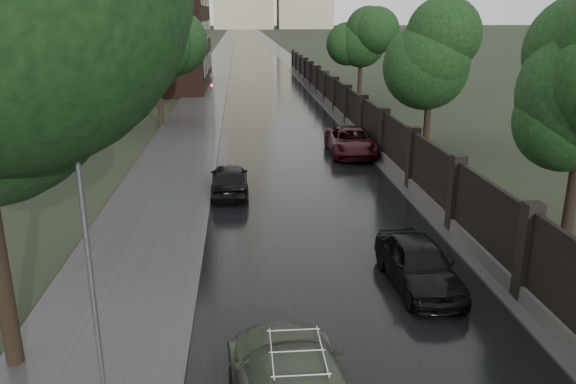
% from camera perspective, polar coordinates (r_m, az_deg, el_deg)
% --- Properties ---
extents(road, '(8.00, 420.00, 0.02)m').
position_cam_1_polar(road, '(197.90, -4.21, 15.46)').
color(road, black).
rests_on(road, ground).
extents(sidewalk_left, '(4.00, 420.00, 0.16)m').
position_cam_1_polar(sidewalk_left, '(197.91, -6.01, 15.43)').
color(sidewalk_left, '#2D2D2D').
rests_on(sidewalk_left, ground).
extents(verge_right, '(3.00, 420.00, 0.08)m').
position_cam_1_polar(verge_right, '(198.05, -2.56, 15.50)').
color(verge_right, '#2D2D2D').
rests_on(verge_right, ground).
extents(fence_right, '(0.45, 75.72, 2.70)m').
position_cam_1_polar(fence_right, '(40.90, 5.54, 8.79)').
color(fence_right, '#383533').
rests_on(fence_right, ground).
extents(tree_left_far, '(4.25, 4.25, 7.39)m').
position_cam_1_polar(tree_left_far, '(38.17, -13.25, 14.19)').
color(tree_left_far, black).
rests_on(tree_left_far, ground).
extents(tree_right_b, '(4.08, 4.08, 7.01)m').
position_cam_1_polar(tree_right_b, '(31.53, 14.40, 12.94)').
color(tree_right_b, black).
rests_on(tree_right_b, ground).
extents(tree_right_c, '(4.08, 4.08, 7.01)m').
position_cam_1_polar(tree_right_c, '(48.88, 7.44, 14.80)').
color(tree_right_c, black).
rests_on(tree_right_c, ground).
extents(lamp_post, '(0.25, 0.12, 5.11)m').
position_cam_1_polar(lamp_post, '(10.66, -19.33, -8.70)').
color(lamp_post, '#59595E').
rests_on(lamp_post, ground).
extents(traffic_light, '(0.16, 0.32, 4.00)m').
position_cam_1_polar(traffic_light, '(33.14, -7.68, 9.08)').
color(traffic_light, '#59595E').
rests_on(traffic_light, ground).
extents(hatchback_left, '(1.60, 3.85, 1.30)m').
position_cam_1_polar(hatchback_left, '(23.57, -5.96, 1.34)').
color(hatchback_left, black).
rests_on(hatchback_left, ground).
extents(car_right_near, '(1.83, 4.08, 1.36)m').
position_cam_1_polar(car_right_near, '(15.95, 13.14, -7.07)').
color(car_right_near, black).
rests_on(car_right_near, ground).
extents(car_right_far, '(2.49, 5.17, 1.42)m').
position_cam_1_polar(car_right_far, '(30.40, 6.39, 5.13)').
color(car_right_far, black).
rests_on(car_right_far, ground).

